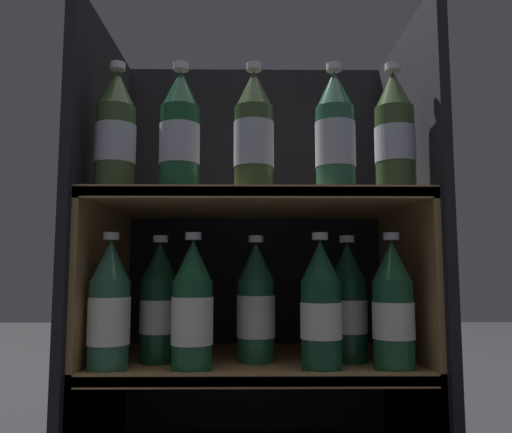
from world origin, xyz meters
The scene contains 17 objects.
fridge_back_wall centered at (0.00, 0.41, 0.47)m, with size 0.72×0.02×0.94m, color black.
fridge_side_left centered at (-0.35, 0.20, 0.47)m, with size 0.02×0.44×0.94m, color black.
fridge_side_right centered at (0.35, 0.20, 0.47)m, with size 0.02×0.44×0.94m, color black.
shelf_lower centered at (0.00, 0.19, 0.18)m, with size 0.68×0.40×0.22m.
shelf_upper centered at (0.00, 0.19, 0.41)m, with size 0.68×0.40×0.56m.
bottle_upper_front_0 centered at (-0.28, 0.06, 0.67)m, with size 0.08×0.08×0.26m.
bottle_upper_front_1 centered at (-0.15, 0.06, 0.67)m, with size 0.08×0.08×0.26m.
bottle_upper_front_2 centered at (-0.01, 0.06, 0.67)m, with size 0.08×0.08×0.26m.
bottle_upper_front_3 centered at (0.16, 0.06, 0.67)m, with size 0.08×0.08×0.26m.
bottle_upper_front_4 centered at (0.27, 0.06, 0.67)m, with size 0.08×0.08×0.26m.
bottle_lower_front_0 centered at (-0.28, 0.06, 0.33)m, with size 0.08×0.08×0.26m.
bottle_lower_front_1 centered at (-0.12, 0.06, 0.33)m, with size 0.08×0.08×0.26m.
bottle_lower_front_2 centered at (0.12, 0.06, 0.33)m, with size 0.08×0.08×0.26m.
bottle_lower_front_3 centered at (0.26, 0.06, 0.33)m, with size 0.08×0.08×0.26m.
bottle_lower_back_0 centered at (-0.20, 0.14, 0.33)m, with size 0.08×0.08×0.26m.
bottle_lower_back_1 centered at (0.00, 0.14, 0.33)m, with size 0.08×0.08×0.26m.
bottle_lower_back_2 centered at (0.19, 0.14, 0.33)m, with size 0.08×0.08×0.26m.
Camera 1 is at (-0.01, -0.91, 0.40)m, focal length 35.00 mm.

